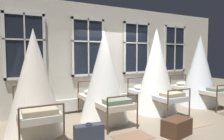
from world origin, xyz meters
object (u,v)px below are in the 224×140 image
(travel_trunk, at_px, (177,127))
(cot_third, at_px, (156,72))
(cot_first, at_px, (34,83))
(cot_fourth, at_px, (199,71))
(cot_second, at_px, (104,77))
(suitcase_dark, at_px, (89,136))

(travel_trunk, bearing_deg, cot_third, 63.25)
(cot_first, relative_size, cot_fourth, 0.96)
(cot_first, height_order, cot_second, cot_second)
(cot_third, bearing_deg, cot_second, 90.51)
(cot_first, relative_size, cot_third, 0.92)
(cot_first, distance_m, cot_third, 3.54)
(cot_third, xyz_separation_m, suitcase_dark, (-2.78, -1.36, -1.01))
(cot_second, height_order, cot_fourth, cot_fourth)
(cot_first, bearing_deg, cot_fourth, -88.90)
(cot_third, bearing_deg, cot_fourth, -90.59)
(cot_second, relative_size, cot_third, 0.94)
(cot_third, relative_size, travel_trunk, 4.00)
(cot_second, xyz_separation_m, cot_third, (1.77, -0.01, 0.07))
(cot_third, relative_size, cot_fourth, 1.05)
(cot_third, bearing_deg, suitcase_dark, 116.80)
(cot_second, relative_size, travel_trunk, 3.76)
(suitcase_dark, bearing_deg, cot_fourth, 20.37)
(cot_fourth, xyz_separation_m, suitcase_dark, (-4.68, -1.31, -0.95))
(cot_second, distance_m, cot_third, 1.77)
(cot_second, xyz_separation_m, suitcase_dark, (-1.01, -1.36, -0.94))
(cot_third, bearing_deg, travel_trunk, 154.02)
(cot_first, height_order, suitcase_dark, cot_first)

